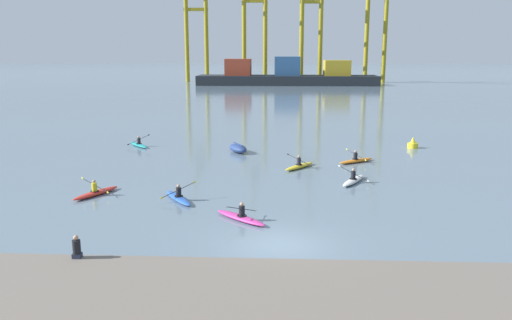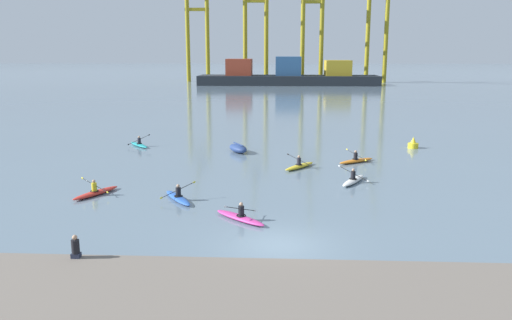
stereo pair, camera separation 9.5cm
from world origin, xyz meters
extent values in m
plane|color=slate|center=(0.00, 0.00, 0.00)|extent=(800.00, 800.00, 0.00)
cube|color=#1E2328|center=(1.67, 114.20, 1.23)|extent=(46.92, 10.64, 2.46)
cube|color=#993823|center=(-11.24, 114.20, 4.61)|extent=(6.57, 7.45, 4.29)
cube|color=#2D5684|center=(1.67, 114.20, 4.90)|extent=(6.57, 7.45, 4.87)
cube|color=#B29323|center=(14.57, 114.20, 4.44)|extent=(6.57, 7.45, 3.94)
cylinder|color=olive|center=(-27.55, 129.67, 12.09)|extent=(1.20, 1.20, 24.17)
cylinder|color=olive|center=(-21.77, 129.67, 12.09)|extent=(1.20, 1.20, 24.17)
cube|color=olive|center=(-24.66, 129.67, 20.55)|extent=(6.98, 0.90, 0.90)
cylinder|color=olive|center=(-10.43, 125.17, 13.16)|extent=(1.20, 1.20, 26.33)
cylinder|color=olive|center=(-4.49, 125.17, 13.16)|extent=(1.20, 1.20, 26.33)
cube|color=olive|center=(-7.46, 125.17, 22.38)|extent=(7.14, 0.90, 0.90)
cylinder|color=olive|center=(5.59, 122.71, 12.85)|extent=(1.20, 1.20, 25.71)
cylinder|color=olive|center=(10.77, 122.71, 12.85)|extent=(1.20, 1.20, 25.71)
cube|color=olive|center=(8.18, 122.71, 21.85)|extent=(6.37, 0.90, 0.90)
cylinder|color=olive|center=(23.99, 126.84, 13.79)|extent=(1.20, 1.20, 27.57)
cylinder|color=olive|center=(29.12, 126.84, 13.79)|extent=(1.20, 1.20, 27.57)
ellipsoid|color=navy|center=(-3.54, 20.90, 0.35)|extent=(2.21, 2.81, 0.70)
cube|color=navy|center=(-3.54, 20.90, 0.73)|extent=(0.99, 1.74, 0.06)
cylinder|color=yellow|center=(11.68, 23.67, 0.23)|extent=(0.90, 0.90, 0.45)
cone|color=yellow|center=(11.68, 23.67, 0.73)|extent=(0.50, 0.49, 0.55)
ellipsoid|color=orange|center=(5.83, 17.38, 0.13)|extent=(3.10, 2.49, 0.26)
torus|color=black|center=(5.75, 17.32, 0.27)|extent=(0.68, 0.68, 0.05)
cylinder|color=black|center=(5.75, 17.32, 0.51)|extent=(0.30, 0.30, 0.50)
sphere|color=tan|center=(5.75, 17.32, 0.86)|extent=(0.19, 0.19, 0.19)
cylinder|color=black|center=(5.79, 17.35, 0.61)|extent=(1.24, 1.67, 0.54)
ellipsoid|color=yellow|center=(5.19, 18.17, 0.86)|extent=(0.15, 0.19, 0.15)
ellipsoid|color=yellow|center=(6.40, 16.53, 0.36)|extent=(0.15, 0.19, 0.15)
ellipsoid|color=yellow|center=(1.43, 15.26, 0.13)|extent=(2.49, 3.10, 0.26)
torus|color=black|center=(1.37, 15.18, 0.27)|extent=(0.68, 0.68, 0.05)
cylinder|color=#23232D|center=(1.37, 15.18, 0.51)|extent=(0.30, 0.30, 0.50)
sphere|color=tan|center=(1.37, 15.18, 0.86)|extent=(0.19, 0.19, 0.19)
cylinder|color=black|center=(1.40, 15.22, 0.61)|extent=(1.66, 1.23, 0.61)
ellipsoid|color=black|center=(0.59, 15.82, 0.90)|extent=(0.19, 0.15, 0.16)
ellipsoid|color=black|center=(2.22, 14.63, 0.32)|extent=(0.19, 0.15, 0.16)
ellipsoid|color=#C13384|center=(-1.94, 3.29, 0.13)|extent=(2.91, 2.74, 0.26)
torus|color=black|center=(-1.86, 3.22, 0.27)|extent=(0.69, 0.69, 0.05)
cylinder|color=black|center=(-1.86, 3.22, 0.51)|extent=(0.30, 0.30, 0.50)
sphere|color=tan|center=(-1.86, 3.22, 0.86)|extent=(0.19, 0.19, 0.19)
cylinder|color=black|center=(-1.90, 3.25, 0.61)|extent=(1.38, 1.50, 0.68)
ellipsoid|color=silver|center=(-2.57, 2.52, 0.93)|extent=(0.17, 0.18, 0.16)
ellipsoid|color=silver|center=(-1.22, 3.99, 0.29)|extent=(0.17, 0.18, 0.16)
ellipsoid|color=teal|center=(-12.68, 23.32, 0.13)|extent=(2.59, 3.03, 0.26)
torus|color=black|center=(-12.62, 23.24, 0.27)|extent=(0.69, 0.69, 0.05)
cylinder|color=#23232D|center=(-12.62, 23.24, 0.51)|extent=(0.30, 0.30, 0.50)
sphere|color=tan|center=(-12.62, 23.24, 0.86)|extent=(0.19, 0.19, 0.19)
cylinder|color=black|center=(-12.65, 23.28, 0.61)|extent=(1.58, 1.27, 0.71)
ellipsoid|color=black|center=(-13.43, 22.66, 0.27)|extent=(0.19, 0.16, 0.16)
ellipsoid|color=black|center=(-11.88, 23.90, 0.95)|extent=(0.19, 0.16, 0.16)
ellipsoid|color=#2856B2|center=(-5.75, 6.63, 0.13)|extent=(2.33, 3.19, 0.26)
torus|color=black|center=(-5.70, 6.55, 0.27)|extent=(0.68, 0.68, 0.05)
cylinder|color=black|center=(-5.70, 6.55, 0.51)|extent=(0.30, 0.30, 0.50)
sphere|color=tan|center=(-5.70, 6.55, 0.86)|extent=(0.19, 0.19, 0.19)
cylinder|color=black|center=(-5.72, 6.59, 0.61)|extent=(1.71, 1.10, 0.69)
ellipsoid|color=yellow|center=(-6.56, 6.06, 0.28)|extent=(0.19, 0.14, 0.16)
ellipsoid|color=yellow|center=(-4.88, 7.13, 0.94)|extent=(0.19, 0.14, 0.16)
ellipsoid|color=silver|center=(4.77, 11.17, 0.13)|extent=(2.15, 3.28, 0.26)
torus|color=black|center=(4.72, 11.09, 0.27)|extent=(0.66, 0.66, 0.05)
cylinder|color=black|center=(4.72, 11.09, 0.51)|extent=(0.30, 0.30, 0.50)
sphere|color=tan|center=(4.72, 11.09, 0.86)|extent=(0.19, 0.19, 0.19)
cylinder|color=black|center=(4.75, 11.13, 0.61)|extent=(1.75, 0.97, 0.78)
ellipsoid|color=silver|center=(3.88, 11.60, 0.99)|extent=(0.20, 0.13, 0.17)
ellipsoid|color=silver|center=(5.61, 10.66, 0.23)|extent=(0.20, 0.13, 0.17)
ellipsoid|color=red|center=(-10.79, 7.45, 0.13)|extent=(2.07, 3.30, 0.26)
torus|color=black|center=(-10.84, 7.36, 0.27)|extent=(0.66, 0.66, 0.05)
cylinder|color=gold|center=(-10.84, 7.36, 0.51)|extent=(0.30, 0.30, 0.50)
sphere|color=tan|center=(-10.84, 7.36, 0.86)|extent=(0.19, 0.19, 0.19)
cylinder|color=black|center=(-10.81, 7.40, 0.61)|extent=(1.82, 0.95, 0.63)
ellipsoid|color=yellow|center=(-11.71, 7.86, 0.91)|extent=(0.20, 0.13, 0.16)
ellipsoid|color=yellow|center=(-9.91, 6.95, 0.31)|extent=(0.20, 0.13, 0.16)
cube|color=#23283D|center=(-7.53, -3.37, 0.78)|extent=(0.32, 0.28, 0.18)
cylinder|color=black|center=(-7.53, -3.37, 1.13)|extent=(0.30, 0.30, 0.52)
sphere|color=tan|center=(-7.53, -3.37, 1.49)|extent=(0.19, 0.19, 0.19)
camera|label=1|loc=(0.01, -20.77, 8.18)|focal=35.51mm
camera|label=2|loc=(0.10, -20.76, 8.18)|focal=35.51mm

